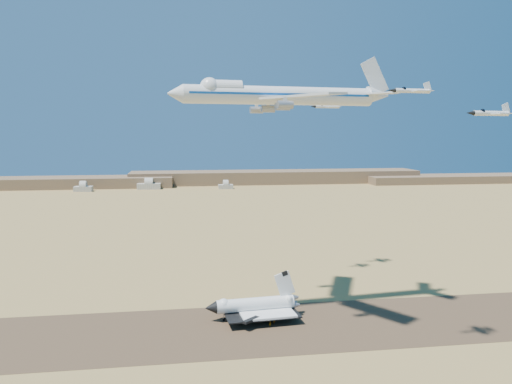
{
  "coord_description": "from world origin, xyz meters",
  "views": [
    {
      "loc": [
        -15.51,
        -178.21,
        72.98
      ],
      "look_at": [
        11.86,
        8.0,
        50.72
      ],
      "focal_mm": 35.0,
      "sensor_mm": 36.0,
      "label": 1
    }
  ],
  "objects": [
    {
      "name": "chase_jet_e",
      "position": [
        58.27,
        73.41,
        86.55
      ],
      "size": [
        16.6,
        9.19,
        4.15
      ],
      "rotation": [
        0.0,
        0.0,
        0.14
      ],
      "color": "silver"
    },
    {
      "name": "ground",
      "position": [
        0.0,
        0.0,
        0.0
      ],
      "size": [
        1200.0,
        1200.0,
        0.0
      ],
      "primitive_type": "plane",
      "color": "#A28448",
      "rests_on": "ground"
    },
    {
      "name": "runway",
      "position": [
        0.0,
        0.0,
        0.03
      ],
      "size": [
        600.0,
        50.0,
        0.06
      ],
      "primitive_type": "cube",
      "color": "brown",
      "rests_on": "ground"
    },
    {
      "name": "chase_jet_a",
      "position": [
        55.02,
        -29.92,
        86.07
      ],
      "size": [
        15.06,
        8.22,
        3.75
      ],
      "rotation": [
        0.0,
        0.0,
        0.1
      ],
      "color": "silver"
    },
    {
      "name": "ridgeline",
      "position": [
        65.32,
        527.31,
        7.63
      ],
      "size": [
        960.0,
        90.0,
        18.0
      ],
      "color": "olive",
      "rests_on": "ground"
    },
    {
      "name": "carrier_747",
      "position": [
        19.34,
        12.01,
        87.32
      ],
      "size": [
        88.83,
        68.34,
        22.08
      ],
      "rotation": [
        0.0,
        0.0,
        0.11
      ],
      "color": "silver"
    },
    {
      "name": "chase_jet_b",
      "position": [
        68.15,
        -50.81,
        78.44
      ],
      "size": [
        14.9,
        8.42,
        3.75
      ],
      "rotation": [
        0.0,
        0.0,
        0.19
      ],
      "color": "silver"
    },
    {
      "name": "shuttle",
      "position": [
        11.53,
        10.31,
        5.0
      ],
      "size": [
        37.86,
        25.24,
        18.6
      ],
      "rotation": [
        0.0,
        0.0,
        0.09
      ],
      "color": "white",
      "rests_on": "runway"
    },
    {
      "name": "hangars",
      "position": [
        -64.0,
        478.43,
        4.83
      ],
      "size": [
        200.5,
        29.5,
        30.0
      ],
      "color": "#B6B2A1",
      "rests_on": "ground"
    },
    {
      "name": "crew_b",
      "position": [
        16.14,
        0.88,
        0.87
      ],
      "size": [
        0.86,
        0.88,
        1.62
      ],
      "primitive_type": "imported",
      "rotation": [
        0.0,
        0.0,
        2.31
      ],
      "color": "orange",
      "rests_on": "runway"
    },
    {
      "name": "crew_c",
      "position": [
        18.31,
        3.77,
        1.0
      ],
      "size": [
        1.22,
        1.09,
        1.87
      ],
      "primitive_type": "imported",
      "rotation": [
        0.0,
        0.0,
        2.53
      ],
      "color": "orange",
      "rests_on": "runway"
    },
    {
      "name": "crew_a",
      "position": [
        16.68,
        2.21,
        0.88
      ],
      "size": [
        0.41,
        0.61,
        1.64
      ],
      "primitive_type": "imported",
      "rotation": [
        0.0,
        0.0,
        1.55
      ],
      "color": "orange",
      "rests_on": "runway"
    },
    {
      "name": "chase_jet_d",
      "position": [
        41.03,
        63.54,
        91.56
      ],
      "size": [
        13.95,
        7.9,
        3.51
      ],
      "rotation": [
        0.0,
        0.0,
        0.2
      ],
      "color": "silver"
    }
  ]
}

